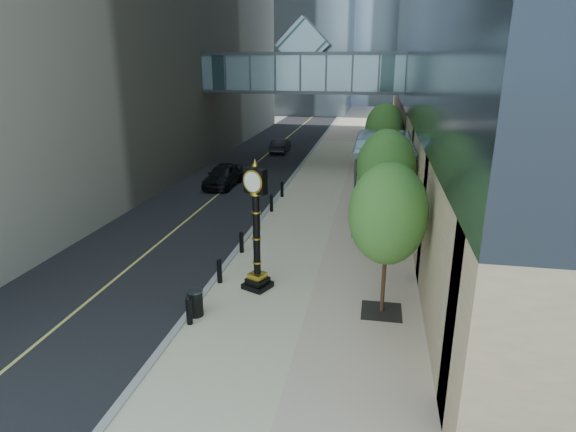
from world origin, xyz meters
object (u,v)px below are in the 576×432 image
at_px(car_near, 223,175).
at_px(street_clock, 257,236).
at_px(trash_bin, 195,303).
at_px(car_far, 280,145).
at_px(pedestrian, 373,235).

bearing_deg(car_near, street_clock, -66.03).
relative_size(trash_bin, car_far, 0.22).
relative_size(street_clock, car_far, 1.23).
height_order(street_clock, trash_bin, street_clock).
distance_m(street_clock, car_near, 16.36).
bearing_deg(street_clock, car_far, 123.70).
xyz_separation_m(trash_bin, car_near, (-4.60, 17.53, 0.29)).
relative_size(trash_bin, pedestrian, 0.46).
bearing_deg(pedestrian, street_clock, 29.73).
relative_size(trash_bin, car_near, 0.20).
relative_size(street_clock, car_near, 1.07).
xyz_separation_m(street_clock, pedestrian, (4.27, 4.07, -1.16)).
height_order(trash_bin, car_near, car_near).
relative_size(pedestrian, car_far, 0.49).
bearing_deg(pedestrian, car_near, -60.35).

